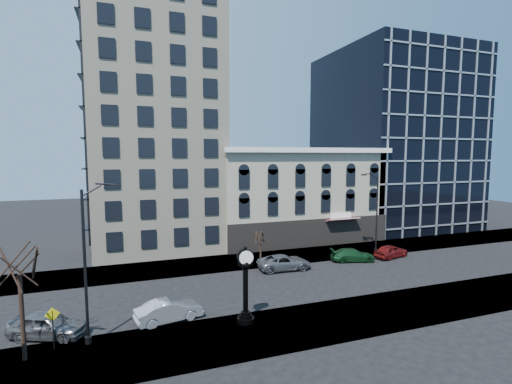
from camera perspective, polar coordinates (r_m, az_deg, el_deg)
name	(u,v)px	position (r m, az deg, el deg)	size (l,w,h in m)	color
ground	(250,288)	(33.44, -0.96, -14.54)	(160.00, 160.00, 0.00)	black
sidewalk_far	(226,262)	(40.70, -4.63, -10.76)	(160.00, 6.00, 0.12)	gray
sidewalk_near	(288,327)	(26.55, 4.93, -19.99)	(160.00, 6.00, 0.12)	gray
cream_tower	(155,93)	(49.40, -15.32, 14.51)	(15.90, 15.40, 42.50)	beige
victorian_row	(296,196)	(50.97, 6.12, -0.64)	(22.60, 11.19, 12.50)	#9C9880
glass_office	(392,141)	(65.86, 20.23, 7.43)	(20.00, 20.15, 28.00)	black
street_clock	(246,288)	(26.09, -1.63, -14.54)	(1.21, 1.21, 5.34)	black
street_lamp_near	(96,221)	(24.13, -23.35, -4.07)	(2.59, 0.40, 9.99)	black
street_lamp_far	(372,192)	(45.09, 17.46, 0.04)	(2.48, 0.45, 9.57)	black
bare_tree_near	(18,255)	(24.23, -32.74, -8.14)	(4.64, 4.64, 7.97)	#2E2017
bare_tree_far	(261,232)	(40.50, 0.71, -6.24)	(2.38, 2.38, 4.09)	#2E2017
warning_sign	(53,321)	(25.99, -28.79, -16.94)	(0.80, 0.28, 2.53)	black
car_near_a	(48,325)	(28.27, -29.37, -17.40)	(1.92, 4.78, 1.63)	#595B60
car_near_b	(169,311)	(27.78, -13.25, -17.34)	(1.61, 4.61, 1.52)	#A5A8AD
car_far_a	(284,262)	(38.29, 4.37, -10.73)	(2.50, 5.43, 1.51)	#595B60
car_far_b	(353,255)	(42.43, 14.64, -9.36)	(1.93, 4.76, 1.38)	#143F1E
car_far_c	(391,251)	(45.12, 20.03, -8.56)	(1.74, 4.34, 1.48)	maroon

